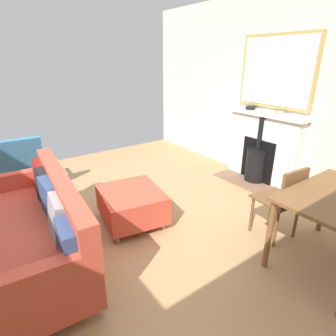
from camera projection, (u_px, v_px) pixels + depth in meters
The scene contains 10 objects.
ground_plane at pixel (111, 232), 3.05m from camera, with size 5.35×5.40×0.01m, color tan.
wall_left at pixel (272, 92), 4.00m from camera, with size 0.12×5.40×2.70m, color silver.
fireplace at pixel (261, 152), 4.15m from camera, with size 0.56×1.24×1.08m.
mirror_over_mantel at pixel (276, 72), 3.78m from camera, with size 0.04×1.16×0.99m.
mantel_bowl_near at pixel (250, 108), 4.15m from camera, with size 0.15×0.15×0.05m.
mantel_bowl_far at pixel (280, 113), 3.77m from camera, with size 0.14×0.14×0.05m.
sofa at pixel (37, 228), 2.48m from camera, with size 0.93×1.92×0.82m.
ottoman at pixel (132, 204), 3.13m from camera, with size 0.77×0.83×0.41m.
armchair_accent at pixel (19, 163), 3.75m from camera, with size 0.70×0.62×0.84m.
dining_chair_near_fireplace at pixel (284, 197), 2.76m from camera, with size 0.43×0.43×0.82m.
Camera 1 is at (0.98, 2.45, 1.80)m, focal length 29.04 mm.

